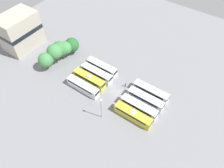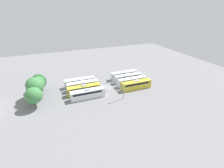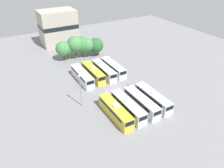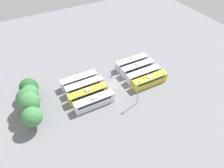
# 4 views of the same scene
# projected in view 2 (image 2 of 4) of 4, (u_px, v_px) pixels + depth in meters

# --- Properties ---
(ground_plane) EXTENTS (124.08, 124.08, 0.00)m
(ground_plane) POSITION_uv_depth(u_px,v_px,m) (108.00, 87.00, 67.21)
(ground_plane) COLOR gray
(bus_0) EXTENTS (2.53, 11.67, 3.44)m
(bus_0) POSITION_uv_depth(u_px,v_px,m) (136.00, 85.00, 65.38)
(bus_0) COLOR gold
(bus_0) RESTS_ON ground_plane
(bus_1) EXTENTS (2.53, 11.67, 3.44)m
(bus_1) POSITION_uv_depth(u_px,v_px,m) (132.00, 81.00, 68.20)
(bus_1) COLOR silver
(bus_1) RESTS_ON ground_plane
(bus_2) EXTENTS (2.53, 11.67, 3.44)m
(bus_2) POSITION_uv_depth(u_px,v_px,m) (128.00, 78.00, 71.36)
(bus_2) COLOR silver
(bus_2) RESTS_ON ground_plane
(bus_3) EXTENTS (2.53, 11.67, 3.44)m
(bus_3) POSITION_uv_depth(u_px,v_px,m) (124.00, 75.00, 74.31)
(bus_3) COLOR silver
(bus_3) RESTS_ON ground_plane
(bus_4) EXTENTS (2.53, 11.67, 3.44)m
(bus_4) POSITION_uv_depth(u_px,v_px,m) (88.00, 94.00, 58.88)
(bus_4) COLOR silver
(bus_4) RESTS_ON ground_plane
(bus_5) EXTENTS (2.53, 11.67, 3.44)m
(bus_5) POSITION_uv_depth(u_px,v_px,m) (84.00, 89.00, 61.79)
(bus_5) COLOR gold
(bus_5) RESTS_ON ground_plane
(bus_6) EXTENTS (2.53, 11.67, 3.44)m
(bus_6) POSITION_uv_depth(u_px,v_px,m) (83.00, 85.00, 64.83)
(bus_6) COLOR white
(bus_6) RESTS_ON ground_plane
(bus_7) EXTENTS (2.53, 11.67, 3.44)m
(bus_7) POSITION_uv_depth(u_px,v_px,m) (80.00, 82.00, 67.55)
(bus_7) COLOR silver
(bus_7) RESTS_ON ground_plane
(worker_person) EXTENTS (0.36, 0.36, 1.73)m
(worker_person) POSITION_uv_depth(u_px,v_px,m) (107.00, 81.00, 70.40)
(worker_person) COLOR navy
(worker_person) RESTS_ON ground_plane
(light_pole) EXTENTS (0.60, 0.60, 8.66)m
(light_pole) POSITION_uv_depth(u_px,v_px,m) (124.00, 83.00, 56.87)
(light_pole) COLOR gray
(light_pole) RESTS_ON ground_plane
(tree_0) EXTENTS (5.12, 5.12, 6.83)m
(tree_0) POSITION_uv_depth(u_px,v_px,m) (34.00, 96.00, 52.32)
(tree_0) COLOR brown
(tree_0) RESTS_ON ground_plane
(tree_1) EXTENTS (3.90, 3.90, 5.74)m
(tree_1) POSITION_uv_depth(u_px,v_px,m) (34.00, 95.00, 53.72)
(tree_1) COLOR brown
(tree_1) RESTS_ON ground_plane
(tree_2) EXTENTS (5.45, 5.45, 8.06)m
(tree_2) POSITION_uv_depth(u_px,v_px,m) (35.00, 87.00, 55.49)
(tree_2) COLOR brown
(tree_2) RESTS_ON ground_plane
(tree_3) EXTENTS (5.58, 5.58, 7.46)m
(tree_3) POSITION_uv_depth(u_px,v_px,m) (34.00, 85.00, 57.80)
(tree_3) COLOR brown
(tree_3) RESTS_ON ground_plane
(tree_4) EXTENTS (4.74, 4.74, 6.84)m
(tree_4) POSITION_uv_depth(u_px,v_px,m) (38.00, 83.00, 59.68)
(tree_4) COLOR brown
(tree_4) RESTS_ON ground_plane
(tree_5) EXTENTS (5.33, 5.33, 6.53)m
(tree_5) POSITION_uv_depth(u_px,v_px,m) (39.00, 81.00, 62.69)
(tree_5) COLOR brown
(tree_5) RESTS_ON ground_plane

